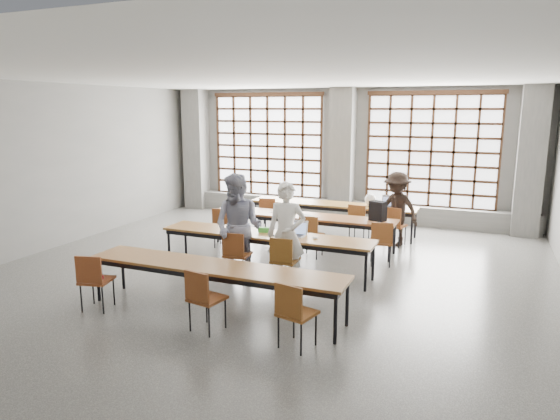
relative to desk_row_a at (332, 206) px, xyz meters
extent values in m
plane|color=#494946|center=(-0.21, -3.67, -0.66)|extent=(11.00, 11.00, 0.00)
plane|color=silver|center=(-0.21, -3.67, 2.84)|extent=(11.00, 11.00, 0.00)
plane|color=#626260|center=(-0.21, 1.83, 1.09)|extent=(10.00, 0.00, 10.00)
plane|color=#626260|center=(-5.21, -3.67, 1.09)|extent=(0.00, 11.00, 11.00)
cube|color=#5C5C59|center=(-4.71, 1.55, 1.09)|extent=(0.60, 0.55, 3.50)
cube|color=#5C5C59|center=(-0.21, 1.55, 1.09)|extent=(0.60, 0.55, 3.50)
cube|color=#5C5C59|center=(4.29, 1.55, 1.09)|extent=(0.60, 0.55, 3.50)
cube|color=white|center=(-2.46, 1.81, 1.24)|extent=(3.20, 0.02, 2.80)
cube|color=black|center=(-2.46, 1.73, 1.24)|extent=(3.20, 0.05, 2.80)
cube|color=black|center=(-2.46, 1.73, -0.21)|extent=(3.32, 0.07, 0.10)
cube|color=black|center=(-2.46, 1.73, 2.69)|extent=(3.32, 0.07, 0.10)
cube|color=white|center=(2.04, 1.81, 1.24)|extent=(3.20, 0.02, 2.80)
cube|color=black|center=(2.04, 1.73, 1.24)|extent=(3.20, 0.05, 2.80)
cube|color=black|center=(2.04, 1.73, -0.21)|extent=(3.32, 0.07, 0.10)
cube|color=black|center=(2.04, 1.73, 2.69)|extent=(3.32, 0.07, 0.10)
cube|color=#5C5C59|center=(-0.21, 1.63, -0.41)|extent=(9.80, 0.35, 0.50)
cube|color=brown|center=(0.00, 0.00, 0.05)|extent=(4.00, 0.70, 0.04)
cube|color=black|center=(0.00, 0.00, -0.01)|extent=(3.90, 0.64, 0.08)
cylinder|color=black|center=(-1.92, -0.29, -0.32)|extent=(0.05, 0.05, 0.69)
cylinder|color=black|center=(-1.92, 0.29, -0.32)|extent=(0.05, 0.05, 0.69)
cylinder|color=black|center=(1.92, -0.29, -0.32)|extent=(0.05, 0.05, 0.69)
cylinder|color=black|center=(1.92, 0.29, -0.32)|extent=(0.05, 0.05, 0.69)
cube|color=brown|center=(-0.22, -1.50, 0.05)|extent=(4.00, 0.70, 0.04)
cube|color=black|center=(-0.22, -1.50, -0.01)|extent=(3.90, 0.64, 0.08)
cylinder|color=black|center=(-2.14, -1.79, -0.32)|extent=(0.05, 0.05, 0.69)
cylinder|color=black|center=(-2.14, -1.21, -0.32)|extent=(0.05, 0.05, 0.69)
cylinder|color=black|center=(1.70, -1.79, -0.32)|extent=(0.05, 0.05, 0.69)
cylinder|color=black|center=(1.70, -1.21, -0.32)|extent=(0.05, 0.05, 0.69)
cube|color=brown|center=(-0.28, -3.29, 0.05)|extent=(4.00, 0.70, 0.04)
cube|color=black|center=(-0.28, -3.29, -0.01)|extent=(3.90, 0.64, 0.08)
cylinder|color=black|center=(-2.20, -3.58, -0.32)|extent=(0.05, 0.05, 0.69)
cylinder|color=black|center=(-2.20, -3.00, -0.32)|extent=(0.05, 0.05, 0.69)
cylinder|color=black|center=(1.64, -3.58, -0.32)|extent=(0.05, 0.05, 0.69)
cylinder|color=black|center=(1.64, -3.00, -0.32)|extent=(0.05, 0.05, 0.69)
cube|color=brown|center=(-0.22, -5.28, 0.05)|extent=(4.00, 0.70, 0.04)
cube|color=black|center=(-0.22, -5.28, -0.01)|extent=(3.90, 0.64, 0.08)
cylinder|color=black|center=(-2.14, -5.57, -0.32)|extent=(0.05, 0.05, 0.69)
cylinder|color=black|center=(-2.14, -4.99, -0.32)|extent=(0.05, 0.05, 0.69)
cylinder|color=black|center=(1.70, -5.57, -0.32)|extent=(0.05, 0.05, 0.69)
cylinder|color=black|center=(1.70, -4.99, -0.32)|extent=(0.05, 0.05, 0.69)
cube|color=brown|center=(-1.40, -0.55, -0.21)|extent=(0.46, 0.46, 0.04)
cube|color=brown|center=(-1.38, -0.75, 0.02)|extent=(0.40, 0.06, 0.40)
cylinder|color=black|center=(-1.40, -0.55, -0.44)|extent=(0.02, 0.02, 0.45)
cube|color=brown|center=(0.80, -0.55, -0.21)|extent=(0.46, 0.46, 0.04)
cube|color=brown|center=(0.78, -0.75, 0.02)|extent=(0.40, 0.08, 0.40)
cylinder|color=black|center=(0.80, -0.55, -0.44)|extent=(0.02, 0.02, 0.45)
cube|color=brown|center=(1.60, -0.55, -0.21)|extent=(0.51, 0.51, 0.04)
cube|color=brown|center=(1.55, -0.74, 0.02)|extent=(0.40, 0.12, 0.40)
cylinder|color=black|center=(1.60, -0.55, -0.44)|extent=(0.02, 0.02, 0.45)
cube|color=brown|center=(-1.82, -2.05, -0.21)|extent=(0.48, 0.48, 0.04)
cube|color=brown|center=(-1.79, -2.25, 0.02)|extent=(0.40, 0.10, 0.40)
cylinder|color=black|center=(-1.82, -2.05, -0.44)|extent=(0.02, 0.02, 0.45)
cube|color=brown|center=(0.18, -2.05, -0.21)|extent=(0.43, 0.43, 0.04)
cube|color=brown|center=(0.17, -2.25, 0.02)|extent=(0.40, 0.04, 0.40)
cylinder|color=black|center=(0.18, -2.05, -0.44)|extent=(0.02, 0.02, 0.45)
cube|color=brown|center=(1.58, -2.05, -0.21)|extent=(0.51, 0.51, 0.04)
cube|color=brown|center=(1.63, -2.25, 0.02)|extent=(0.40, 0.13, 0.40)
cylinder|color=black|center=(1.58, -2.05, -0.44)|extent=(0.02, 0.02, 0.45)
cube|color=brown|center=(-0.58, -3.84, -0.21)|extent=(0.45, 0.45, 0.04)
cube|color=brown|center=(-0.57, -4.03, 0.02)|extent=(0.40, 0.06, 0.40)
cylinder|color=black|center=(-0.58, -3.84, -0.44)|extent=(0.02, 0.02, 0.45)
cube|color=brown|center=(0.32, -3.84, -0.21)|extent=(0.43, 0.43, 0.04)
cube|color=brown|center=(0.32, -4.04, 0.02)|extent=(0.40, 0.04, 0.40)
cylinder|color=black|center=(0.32, -3.84, -0.44)|extent=(0.02, 0.02, 0.45)
cube|color=brown|center=(-1.92, -5.83, -0.21)|extent=(0.51, 0.51, 0.04)
cube|color=brown|center=(-1.87, -6.03, 0.02)|extent=(0.40, 0.12, 0.40)
cylinder|color=black|center=(-1.92, -5.83, -0.44)|extent=(0.02, 0.02, 0.45)
cube|color=maroon|center=(-0.02, -5.83, -0.21)|extent=(0.49, 0.49, 0.04)
cube|color=maroon|center=(-0.05, -6.03, 0.02)|extent=(0.40, 0.10, 0.40)
cylinder|color=black|center=(-0.02, -5.83, -0.44)|extent=(0.02, 0.02, 0.45)
cube|color=brown|center=(1.28, -5.83, -0.21)|extent=(0.51, 0.51, 0.04)
cube|color=brown|center=(1.23, -6.03, 0.02)|extent=(0.40, 0.12, 0.40)
cylinder|color=black|center=(1.28, -5.83, -0.44)|extent=(0.02, 0.02, 0.45)
imported|color=white|center=(0.32, -3.79, 0.22)|extent=(0.72, 0.55, 1.78)
imported|color=#171C46|center=(-0.58, -3.79, 0.27)|extent=(0.92, 0.72, 1.87)
imported|color=black|center=(1.60, -0.50, 0.15)|extent=(1.20, 0.94, 1.62)
cube|color=#ADAEB2|center=(0.27, -3.24, 0.08)|extent=(0.38, 0.29, 0.02)
cube|color=black|center=(0.26, -3.25, 0.09)|extent=(0.32, 0.21, 0.00)
cube|color=#ADAEB2|center=(0.28, -3.10, 0.20)|extent=(0.36, 0.10, 0.26)
cube|color=#93B4FD|center=(0.28, -3.11, 0.17)|extent=(0.31, 0.08, 0.21)
cube|color=#B0B1B5|center=(1.35, 0.05, 0.08)|extent=(0.39, 0.31, 0.02)
cube|color=black|center=(1.35, 0.04, 0.09)|extent=(0.32, 0.22, 0.00)
cube|color=#B0B1B5|center=(1.33, 0.19, 0.20)|extent=(0.37, 0.12, 0.26)
cube|color=#849EE4|center=(1.33, 0.18, 0.17)|extent=(0.31, 0.09, 0.21)
ellipsoid|color=white|center=(0.67, -3.31, 0.08)|extent=(0.11, 0.08, 0.04)
cube|color=#378D2E|center=(-0.33, -3.21, 0.11)|extent=(0.26, 0.14, 0.09)
cube|color=black|center=(-0.10, -3.39, 0.07)|extent=(0.14, 0.10, 0.01)
cube|color=silver|center=(-0.82, -1.45, 0.07)|extent=(0.31, 0.24, 0.00)
cube|color=white|center=(-0.52, -1.55, 0.07)|extent=(0.31, 0.23, 0.00)
cube|color=silver|center=(-0.12, -1.50, 0.07)|extent=(0.35, 0.30, 0.00)
cube|color=black|center=(1.38, -1.45, 0.27)|extent=(0.37, 0.31, 0.40)
ellipsoid|color=white|center=(0.90, 0.05, 0.21)|extent=(0.32, 0.29, 0.29)
cube|color=maroon|center=(-1.92, -5.83, -0.16)|extent=(0.20, 0.08, 0.06)
camera|label=1|loc=(3.31, -11.33, 2.31)|focal=32.00mm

